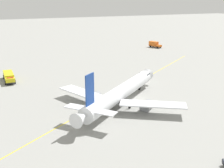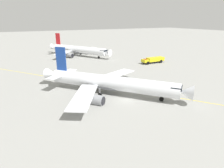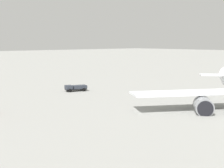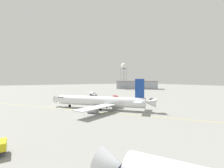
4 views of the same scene
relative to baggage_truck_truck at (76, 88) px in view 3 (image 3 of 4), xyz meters
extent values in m
cube|color=white|center=(14.39, -21.54, 3.11)|extent=(5.25, 5.54, 0.20)
cube|color=white|center=(0.85, -24.81, 1.73)|extent=(15.27, 11.65, 0.28)
cylinder|color=gray|center=(0.78, -27.87, 0.26)|extent=(4.13, 4.02, 2.44)
cylinder|color=black|center=(-0.54, -28.98, 0.26)|extent=(1.45, 1.68, 2.08)
cube|color=#232326|center=(0.04, -0.01, -0.29)|extent=(4.38, 2.66, 0.20)
cube|color=#2D333D|center=(-1.33, 0.44, 0.16)|extent=(1.71, 1.99, 0.70)
cube|color=black|center=(-1.83, 0.60, 0.26)|extent=(0.52, 1.36, 0.39)
cube|color=#2D333D|center=(0.73, -0.24, 0.11)|extent=(3.09, 2.44, 0.60)
cylinder|color=black|center=(-1.60, -0.36, -0.39)|extent=(0.70, 0.47, 0.64)
cylinder|color=black|center=(-1.07, 1.24, -0.39)|extent=(0.70, 0.47, 0.64)
cylinder|color=black|center=(1.04, -1.23, -0.39)|extent=(0.70, 0.47, 0.64)
cylinder|color=black|center=(1.57, 0.37, -0.39)|extent=(0.70, 0.47, 0.64)
camera|label=1|loc=(35.42, 31.03, 26.00)|focal=47.90mm
camera|label=2|loc=(-37.23, -11.85, 18.15)|focal=30.87mm
camera|label=3|loc=(-38.01, -51.79, 8.97)|focal=53.07mm
camera|label=4|loc=(56.99, -60.53, 10.51)|focal=24.71mm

